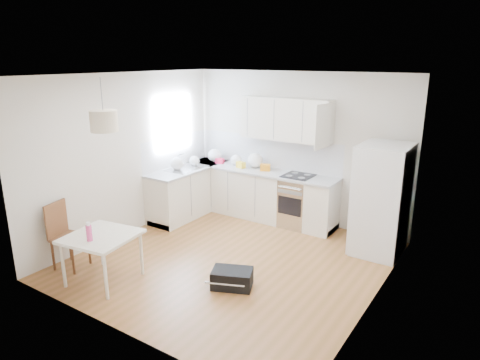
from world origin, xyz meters
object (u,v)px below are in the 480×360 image
at_px(dining_chair, 70,236).
at_px(gym_bag, 232,278).
at_px(dining_table, 101,240).
at_px(refrigerator, 383,200).

height_order(dining_chair, gym_bag, dining_chair).
xyz_separation_m(dining_chair, gym_bag, (2.25, 0.80, -0.36)).
bearing_deg(dining_table, dining_chair, 170.85).
xyz_separation_m(refrigerator, dining_table, (-2.84, -2.96, -0.25)).
bearing_deg(dining_chair, gym_bag, 5.93).
height_order(dining_table, dining_chair, dining_chair).
height_order(dining_table, gym_bag, dining_table).
xyz_separation_m(refrigerator, dining_chair, (-3.55, -2.95, -0.37)).
distance_m(refrigerator, gym_bag, 2.62).
distance_m(dining_chair, gym_bag, 2.42).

